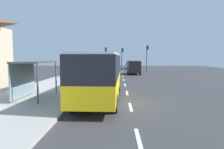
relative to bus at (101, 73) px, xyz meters
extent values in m
cube|color=#38383A|center=(1.71, 12.57, -1.86)|extent=(56.00, 92.00, 0.04)
cube|color=#ADAAA3|center=(-4.69, 0.57, -1.75)|extent=(6.20, 30.00, 0.18)
cube|color=silver|center=(1.96, -7.43, -1.84)|extent=(0.16, 2.20, 0.01)
cube|color=silver|center=(1.96, -2.43, -1.84)|extent=(0.16, 2.20, 0.01)
cube|color=silver|center=(1.96, 2.57, -1.84)|extent=(0.16, 2.20, 0.01)
cube|color=silver|center=(1.96, 7.57, -1.84)|extent=(0.16, 2.20, 0.01)
cube|color=silver|center=(1.96, 12.57, -1.84)|extent=(0.16, 2.20, 0.01)
cube|color=silver|center=(1.96, 17.57, -1.84)|extent=(0.16, 2.20, 0.01)
cube|color=silver|center=(1.96, 22.57, -1.84)|extent=(0.16, 2.20, 0.01)
cube|color=silver|center=(1.96, 27.57, -1.84)|extent=(0.16, 2.20, 0.01)
cube|color=yellow|center=(0.01, -0.02, -0.77)|extent=(2.81, 11.07, 1.15)
cube|color=black|center=(0.01, -0.02, 0.53)|extent=(2.81, 11.07, 1.45)
cube|color=silver|center=(0.01, -0.02, 1.31)|extent=(2.68, 10.84, 0.12)
cube|color=black|center=(0.17, 5.43, 0.46)|extent=(2.30, 0.19, 1.22)
cube|color=black|center=(-1.21, -0.49, 0.46)|extent=(0.32, 8.58, 1.10)
cylinder|color=black|center=(-1.01, 3.91, -1.34)|extent=(0.31, 1.01, 1.00)
cylinder|color=black|center=(1.25, 3.85, -1.34)|extent=(0.31, 1.01, 1.00)
cylinder|color=black|center=(-1.22, -3.69, -1.34)|extent=(0.31, 1.01, 1.00)
cylinder|color=black|center=(1.04, -3.75, -1.34)|extent=(0.31, 1.01, 1.00)
cube|color=black|center=(3.91, 22.10, -0.52)|extent=(2.08, 5.23, 1.96)
cube|color=black|center=(3.91, 22.10, -0.19)|extent=(2.09, 3.15, 0.44)
cylinder|color=black|center=(4.84, 20.11, -1.50)|extent=(0.23, 0.68, 0.68)
cylinder|color=black|center=(3.04, 20.08, -1.50)|extent=(0.23, 0.68, 0.68)
cylinder|color=black|center=(4.78, 24.11, -1.50)|extent=(0.23, 0.68, 0.68)
cylinder|color=black|center=(2.98, 24.08, -1.50)|extent=(0.23, 0.68, 0.68)
cube|color=#B7B7BC|center=(4.01, 38.55, -1.22)|extent=(1.88, 4.43, 0.60)
cube|color=black|center=(4.01, 38.75, -0.62)|extent=(1.63, 2.41, 0.60)
cylinder|color=black|center=(4.86, 37.06, -1.52)|extent=(0.21, 0.64, 0.64)
cylinder|color=black|center=(3.22, 37.03, -1.52)|extent=(0.21, 0.64, 0.64)
cylinder|color=black|center=(4.80, 40.06, -1.52)|extent=(0.21, 0.64, 0.64)
cylinder|color=black|center=(3.16, 40.03, -1.52)|extent=(0.21, 0.64, 0.64)
cylinder|color=red|center=(-2.49, 1.03, -1.19)|extent=(0.52, 0.52, 0.95)
cylinder|color=orange|center=(-2.49, 1.73, -1.19)|extent=(0.52, 0.52, 0.95)
cylinder|color=yellow|center=(-2.49, 2.43, -1.19)|extent=(0.52, 0.52, 0.95)
cylinder|color=blue|center=(-2.49, 3.13, -1.19)|extent=(0.52, 0.52, 0.95)
cylinder|color=#2D2D2D|center=(7.11, 29.52, 0.84)|extent=(0.14, 0.14, 5.36)
cube|color=black|center=(7.33, 29.52, 3.02)|extent=(0.24, 0.28, 0.84)
sphere|color=#360606|center=(7.45, 29.52, 3.30)|extent=(0.16, 0.16, 0.16)
sphere|color=#F2B20C|center=(7.45, 29.52, 3.02)|extent=(0.16, 0.16, 0.16)
sphere|color=black|center=(7.45, 29.52, 2.74)|extent=(0.16, 0.16, 0.16)
cylinder|color=#2D2D2D|center=(-1.49, 30.32, 0.68)|extent=(0.14, 0.14, 5.05)
cube|color=black|center=(-1.27, 30.32, 2.71)|extent=(0.24, 0.28, 0.84)
sphere|color=#360606|center=(-1.15, 30.32, 2.99)|extent=(0.16, 0.16, 0.16)
sphere|color=#F2B20C|center=(-1.15, 30.32, 2.71)|extent=(0.16, 0.16, 0.16)
sphere|color=black|center=(-1.15, 30.32, 2.43)|extent=(0.16, 0.16, 0.16)
cylinder|color=#2D2D2D|center=(2.01, 31.12, 0.61)|extent=(0.14, 0.14, 4.91)
cube|color=black|center=(2.23, 31.12, 2.56)|extent=(0.24, 0.28, 0.84)
sphere|color=#360606|center=(2.35, 31.12, 2.84)|extent=(0.16, 0.16, 0.16)
sphere|color=#3C2C03|center=(2.35, 31.12, 2.56)|extent=(0.16, 0.16, 0.16)
sphere|color=green|center=(2.35, 31.12, 2.28)|extent=(0.16, 0.16, 0.16)
cube|color=#4C4C51|center=(-4.39, -0.67, 0.79)|extent=(1.80, 4.00, 0.10)
cube|color=#8CA5B2|center=(-5.24, -0.67, -0.41)|extent=(0.06, 3.80, 2.30)
cylinder|color=#4C4C51|center=(-3.54, -2.57, -0.44)|extent=(0.10, 0.10, 2.44)
cylinder|color=#4C4C51|center=(-3.54, 1.23, -0.44)|extent=(0.10, 0.10, 2.44)
camera|label=1|loc=(1.21, -15.05, 1.13)|focal=34.52mm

